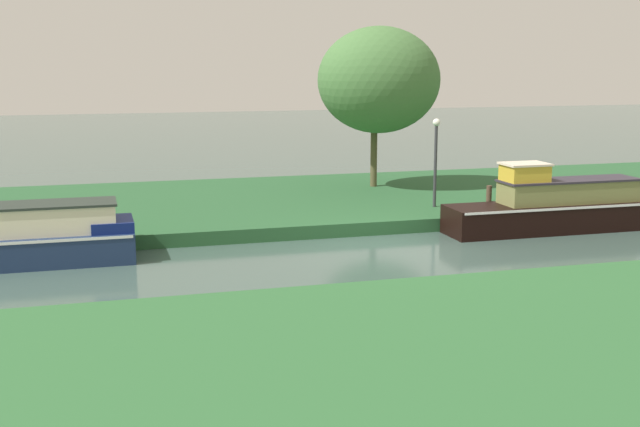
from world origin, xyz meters
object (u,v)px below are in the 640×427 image
(navy_barge, at_px, (37,237))
(mooring_post_near, at_px, (82,221))
(willow_tree_left, at_px, (379,80))
(lamp_post, at_px, (436,151))
(black_narrowboat, at_px, (561,207))
(mooring_post_far, at_px, (489,199))

(navy_barge, distance_m, mooring_post_near, 1.78)
(willow_tree_left, height_order, mooring_post_near, willow_tree_left)
(navy_barge, xyz_separation_m, lamp_post, (11.93, 2.68, 1.51))
(black_narrowboat, bearing_deg, mooring_post_near, 174.15)
(black_narrowboat, xyz_separation_m, willow_tree_left, (-3.35, 6.82, 3.61))
(black_narrowboat, relative_size, willow_tree_left, 1.23)
(willow_tree_left, bearing_deg, black_narrowboat, -63.84)
(willow_tree_left, bearing_deg, mooring_post_near, -152.54)
(navy_barge, distance_m, lamp_post, 12.32)
(black_narrowboat, height_order, mooring_post_near, black_narrowboat)
(lamp_post, height_order, mooring_post_near, lamp_post)
(navy_barge, height_order, black_narrowboat, black_narrowboat)
(black_narrowboat, xyz_separation_m, mooring_post_near, (-13.76, 1.41, 0.06))
(willow_tree_left, relative_size, mooring_post_far, 7.12)
(mooring_post_near, bearing_deg, mooring_post_far, 0.00)
(navy_barge, height_order, lamp_post, lamp_post)
(navy_barge, bearing_deg, willow_tree_left, 30.66)
(willow_tree_left, distance_m, mooring_post_near, 12.26)
(black_narrowboat, bearing_deg, navy_barge, 180.00)
(willow_tree_left, distance_m, mooring_post_far, 6.66)
(willow_tree_left, relative_size, lamp_post, 2.07)
(navy_barge, xyz_separation_m, mooring_post_near, (1.09, 1.41, 0.09))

